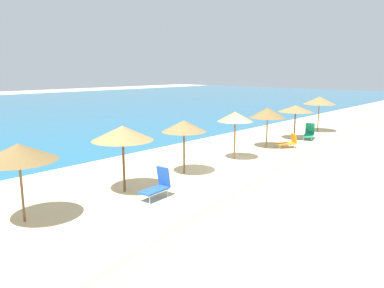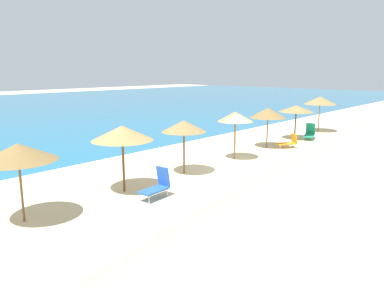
# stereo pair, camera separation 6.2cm
# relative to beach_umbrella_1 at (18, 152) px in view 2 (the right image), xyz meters

# --- Properties ---
(ground_plane) EXTENTS (160.00, 160.00, 0.00)m
(ground_plane) POSITION_rel_beach_umbrella_1_xyz_m (10.49, -1.38, -2.32)
(ground_plane) COLOR beige
(beach_umbrella_1) EXTENTS (2.40, 2.40, 2.60)m
(beach_umbrella_1) POSITION_rel_beach_umbrella_1_xyz_m (0.00, 0.00, 0.00)
(beach_umbrella_1) COLOR brown
(beach_umbrella_1) RESTS_ON ground_plane
(beach_umbrella_2) EXTENTS (2.46, 2.46, 2.71)m
(beach_umbrella_2) POSITION_rel_beach_umbrella_1_xyz_m (4.10, 0.01, 0.09)
(beach_umbrella_2) COLOR brown
(beach_umbrella_2) RESTS_ON ground_plane
(beach_umbrella_3) EXTENTS (2.11, 2.11, 2.57)m
(beach_umbrella_3) POSITION_rel_beach_umbrella_1_xyz_m (7.71, 0.04, -0.03)
(beach_umbrella_3) COLOR brown
(beach_umbrella_3) RESTS_ON ground_plane
(beach_umbrella_4) EXTENTS (1.94, 1.94, 2.65)m
(beach_umbrella_4) POSITION_rel_beach_umbrella_1_xyz_m (11.70, -0.07, 0.05)
(beach_umbrella_4) COLOR brown
(beach_umbrella_4) RESTS_ON ground_plane
(beach_umbrella_5) EXTENTS (2.28, 2.28, 2.54)m
(beach_umbrella_5) POSITION_rel_beach_umbrella_1_xyz_m (15.71, 0.26, -0.10)
(beach_umbrella_5) COLOR brown
(beach_umbrella_5) RESTS_ON ground_plane
(beach_umbrella_6) EXTENTS (2.44, 2.44, 2.43)m
(beach_umbrella_6) POSITION_rel_beach_umbrella_1_xyz_m (19.57, 0.26, -0.13)
(beach_umbrella_6) COLOR brown
(beach_umbrella_6) RESTS_ON ground_plane
(beach_umbrella_7) EXTENTS (2.51, 2.51, 2.82)m
(beach_umbrella_7) POSITION_rel_beach_umbrella_1_xyz_m (23.90, 0.39, 0.19)
(beach_umbrella_7) COLOR brown
(beach_umbrella_7) RESTS_ON ground_plane
(lounge_chair_1) EXTENTS (1.72, 1.13, 1.09)m
(lounge_chair_1) POSITION_rel_beach_umbrella_1_xyz_m (20.33, -0.50, -1.90)
(lounge_chair_1) COLOR #199972
(lounge_chair_1) RESTS_ON ground_plane
(lounge_chair_2) EXTENTS (1.37, 1.16, 0.91)m
(lounge_chair_2) POSITION_rel_beach_umbrella_1_xyz_m (16.47, -0.85, -1.95)
(lounge_chair_2) COLOR orange
(lounge_chair_2) RESTS_ON ground_plane
(lounge_chair_3) EXTENTS (1.30, 0.69, 1.17)m
(lounge_chair_3) POSITION_rel_beach_umbrella_1_xyz_m (4.49, -1.55, -1.82)
(lounge_chair_3) COLOR blue
(lounge_chair_3) RESTS_ON ground_plane
(cooler_box) EXTENTS (0.50, 0.48, 0.41)m
(cooler_box) POSITION_rel_beach_umbrella_1_xyz_m (23.97, -4.02, -2.11)
(cooler_box) COLOR blue
(cooler_box) RESTS_ON ground_plane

